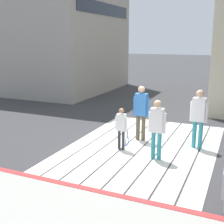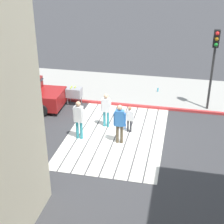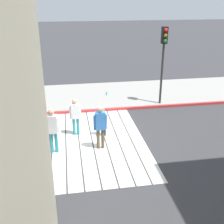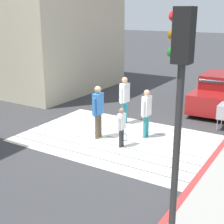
% 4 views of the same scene
% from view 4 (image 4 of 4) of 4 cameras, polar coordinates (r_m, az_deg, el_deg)
% --- Properties ---
extents(ground_plane, '(120.00, 120.00, 0.00)m').
position_cam_4_polar(ground_plane, '(11.27, 0.95, -4.66)').
color(ground_plane, '#38383A').
extents(crosswalk_stripes, '(6.40, 4.35, 0.01)m').
position_cam_4_polar(crosswalk_stripes, '(11.27, 0.95, -4.63)').
color(crosswalk_stripes, silver).
rests_on(crosswalk_stripes, ground).
extents(curb_painted, '(0.16, 40.00, 0.13)m').
position_cam_4_polar(curb_painted, '(10.12, 17.13, -7.68)').
color(curb_painted, '#BC3333').
rests_on(curb_painted, ground).
extents(building_far_south, '(8.00, 7.03, 8.70)m').
position_cam_4_polar(building_far_south, '(19.59, -13.92, 17.11)').
color(building_far_south, beige).
rests_on(building_far_south, ground).
extents(car_parked_near_curb, '(2.11, 4.36, 1.57)m').
position_cam_4_polar(car_parked_near_curb, '(15.26, 18.21, 3.18)').
color(car_parked_near_curb, maroon).
rests_on(car_parked_near_curb, ground).
extents(traffic_light_corner, '(0.39, 0.28, 4.24)m').
position_cam_4_polar(traffic_light_corner, '(5.29, 11.55, 4.34)').
color(traffic_light_corner, '#2D2D2D').
rests_on(traffic_light_corner, ground).
extents(pedestrian_adult_lead, '(0.23, 0.49, 1.69)m').
position_cam_4_polar(pedestrian_adult_lead, '(11.14, 5.97, 0.33)').
color(pedestrian_adult_lead, teal).
rests_on(pedestrian_adult_lead, ground).
extents(pedestrian_adult_trailing, '(0.27, 0.53, 1.82)m').
position_cam_4_polar(pedestrian_adult_trailing, '(12.50, 2.19, 2.65)').
color(pedestrian_adult_trailing, teal).
rests_on(pedestrian_adult_trailing, ground).
extents(pedestrian_adult_side, '(0.25, 0.53, 1.82)m').
position_cam_4_polar(pedestrian_adult_side, '(11.00, -2.43, 0.63)').
color(pedestrian_adult_side, brown).
rests_on(pedestrian_adult_side, ground).
extents(pedestrian_child_with_racket, '(0.28, 0.40, 1.30)m').
position_cam_4_polar(pedestrian_child_with_racket, '(10.37, 1.67, -2.33)').
color(pedestrian_child_with_racket, '#333338').
rests_on(pedestrian_child_with_racket, ground).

